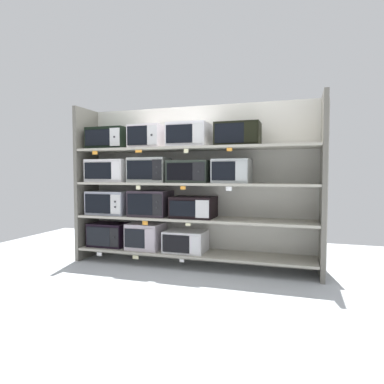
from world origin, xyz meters
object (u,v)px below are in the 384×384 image
microwave_6 (110,171)px  microwave_11 (148,137)px  microwave_10 (109,139)px  microwave_3 (110,203)px  microwave_1 (146,236)px  microwave_9 (232,171)px  microwave_4 (151,203)px  microwave_2 (186,241)px  microwave_8 (190,172)px  microwave_13 (238,134)px  microwave_5 (194,207)px  microwave_7 (149,170)px  microwave_12 (189,135)px  microwave_0 (109,234)px

microwave_6 → microwave_11: microwave_11 is taller
microwave_10 → microwave_3: bearing=-2.5°
microwave_1 → microwave_6: 1.00m
microwave_9 → microwave_4: bearing=-180.0°
microwave_2 → microwave_8: microwave_8 is taller
microwave_13 → microwave_8: bearing=180.0°
microwave_4 → microwave_13: 1.41m
microwave_4 → microwave_6: 0.73m
microwave_1 → microwave_3: bearing=-180.0°
microwave_5 → microwave_8: microwave_8 is taller
microwave_2 → microwave_13: microwave_13 is taller
microwave_2 → microwave_13: size_ratio=0.97×
microwave_4 → microwave_11: size_ratio=1.18×
microwave_4 → microwave_10: microwave_10 is taller
microwave_2 → microwave_13: (0.65, -0.00, 1.31)m
microwave_1 → microwave_3: (-0.53, -0.00, 0.42)m
microwave_11 → microwave_13: (1.16, -0.00, -0.01)m
microwave_9 → microwave_6: bearing=180.0°
microwave_8 → microwave_6: bearing=180.0°
microwave_9 → microwave_2: bearing=-180.0°
microwave_1 → microwave_2: 0.55m
microwave_2 → microwave_5: 0.45m
microwave_7 → microwave_12: bearing=0.0°
microwave_0 → microwave_4: microwave_4 is taller
microwave_4 → microwave_8: bearing=0.0°
microwave_1 → microwave_4: size_ratio=0.88×
microwave_9 → microwave_12: bearing=180.0°
microwave_5 → microwave_7: size_ratio=1.04×
microwave_9 → microwave_13: size_ratio=0.83×
microwave_0 → microwave_5: 1.27m
microwave_0 → microwave_5: (1.20, 0.00, 0.41)m
microwave_2 → microwave_10: (-1.08, 0.00, 1.31)m
microwave_0 → microwave_12: bearing=0.0°
microwave_9 → microwave_13: 0.44m
microwave_11 → microwave_12: 0.55m
microwave_1 → microwave_12: microwave_12 is taller
microwave_6 → microwave_8: size_ratio=1.10×
microwave_8 → microwave_12: 0.45m
microwave_0 → microwave_13: size_ratio=0.97×
microwave_5 → microwave_3: bearing=-180.0°
microwave_3 → microwave_12: bearing=0.0°
microwave_3 → microwave_9: size_ratio=1.28×
microwave_6 → microwave_10: size_ratio=1.03×
microwave_9 → microwave_10: 1.72m
microwave_6 → microwave_9: microwave_6 is taller
microwave_10 → microwave_6: bearing=0.3°
microwave_8 → microwave_2: bearing=-179.8°
microwave_9 → microwave_13: bearing=-0.2°
microwave_6 → microwave_7: size_ratio=1.10×
microwave_1 → microwave_13: 1.75m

